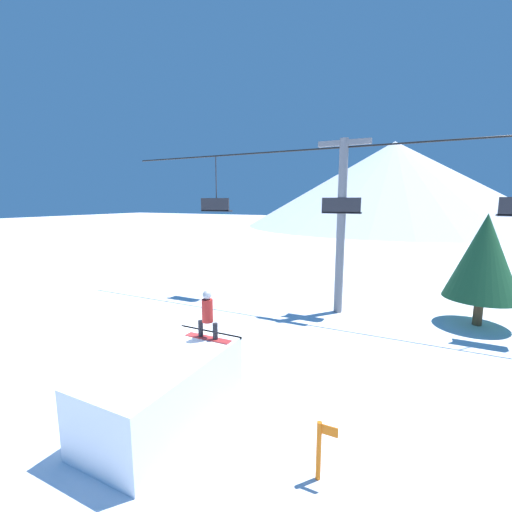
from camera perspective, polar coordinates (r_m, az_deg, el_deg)
The scene contains 8 objects.
ground_plane at distance 10.94m, azimuth -19.11°, elevation -21.05°, with size 220.00×220.00×0.00m, color white.
mountain_ridge at distance 79.54m, azimuth 21.80°, elevation 11.02°, with size 60.99×60.99×17.60m.
snow_ramp at distance 9.31m, azimuth -14.93°, elevation -20.78°, with size 2.08×4.09×1.63m.
snowboarder at distance 9.63m, azimuth -8.09°, elevation -9.60°, with size 1.38×0.31×1.38m.
chairlift at distance 16.69m, azimuth 14.05°, elevation 7.09°, with size 24.58×0.44×8.23m.
pine_tree_near at distance 17.56m, azimuth 33.74°, elevation -0.11°, with size 2.99×2.99×4.91m.
trail_marker at distance 7.71m, azimuth 10.58°, elevation -29.03°, with size 0.41×0.10×1.23m.
distant_skier at distance 22.51m, azimuth 33.78°, elevation -4.56°, with size 0.24×0.24×1.23m.
Camera 1 is at (6.95, -6.47, 5.42)m, focal length 24.00 mm.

